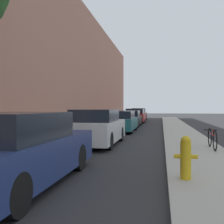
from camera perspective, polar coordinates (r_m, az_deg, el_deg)
The scene contains 12 objects.
ground_plane at distance 14.88m, azimuth 3.47°, elevation -4.92°, with size 120.00×120.00×0.00m, color #28282B.
sidewalk_left at distance 15.49m, azimuth -7.28°, elevation -4.47°, with size 2.00×52.00×0.12m.
sidewalk_right at distance 14.81m, azimuth 14.72°, elevation -4.74°, with size 2.00×52.00×0.12m.
building_facade_left at distance 16.19m, azimuth -11.97°, elevation 11.99°, with size 0.70×52.00×9.25m.
parked_car_navy at distance 5.56m, azimuth -19.62°, elevation -7.76°, with size 1.80×4.61×1.41m.
parked_car_white at distance 11.09m, azimuth -3.35°, elevation -3.33°, with size 1.79×4.31×1.44m.
parked_car_teal at distance 17.07m, azimuth 1.71°, elevation -2.04°, with size 1.87×4.45×1.30m.
parked_car_black at distance 22.36m, azimuth 3.66°, elevation -1.37°, with size 1.82×4.24×1.28m.
parked_car_red at distance 27.35m, azimuth 4.92°, elevation -0.84°, with size 1.88×4.10×1.43m.
parked_car_maroon at distance 32.37m, azimuth 5.68°, elevation -0.55°, with size 1.71×4.14×1.46m.
fire_hydrant at distance 5.50m, azimuth 15.25°, elevation -9.09°, with size 0.45×0.21×0.84m.
bicycle at distance 9.80m, azimuth 20.33°, elevation -5.25°, with size 0.44×1.65×0.67m.
Camera 1 is at (1.78, 1.31, 1.50)m, focal length 43.46 mm.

